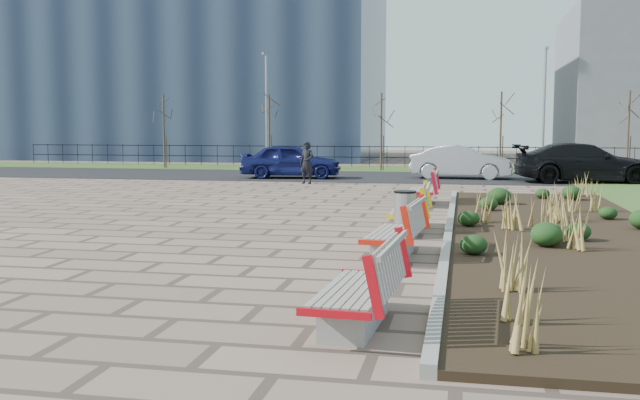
% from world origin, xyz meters
% --- Properties ---
extents(ground, '(120.00, 120.00, 0.00)m').
position_xyz_m(ground, '(0.00, 0.00, 0.00)').
color(ground, '#7E6556').
rests_on(ground, ground).
extents(planting_bed, '(4.50, 18.00, 0.10)m').
position_xyz_m(planting_bed, '(6.25, 5.00, 0.05)').
color(planting_bed, black).
rests_on(planting_bed, ground).
extents(planting_curb, '(0.16, 18.00, 0.15)m').
position_xyz_m(planting_curb, '(3.92, 5.00, 0.07)').
color(planting_curb, gray).
rests_on(planting_curb, ground).
extents(grass_verge_far, '(80.00, 5.00, 0.04)m').
position_xyz_m(grass_verge_far, '(0.00, 28.00, 0.02)').
color(grass_verge_far, '#33511E').
rests_on(grass_verge_far, ground).
extents(road, '(80.00, 7.00, 0.02)m').
position_xyz_m(road, '(0.00, 22.00, 0.01)').
color(road, black).
rests_on(road, ground).
extents(bench_a, '(1.03, 2.15, 1.00)m').
position_xyz_m(bench_a, '(3.00, -2.41, 0.50)').
color(bench_a, red).
rests_on(bench_a, ground).
extents(bench_b, '(1.07, 2.17, 1.00)m').
position_xyz_m(bench_b, '(3.00, 2.08, 0.50)').
color(bench_b, red).
rests_on(bench_b, ground).
extents(bench_c, '(0.94, 2.12, 1.00)m').
position_xyz_m(bench_c, '(3.00, 5.51, 0.50)').
color(bench_c, yellow).
rests_on(bench_c, ground).
extents(bench_d, '(0.90, 2.10, 1.00)m').
position_xyz_m(bench_d, '(3.00, 10.80, 0.50)').
color(bench_d, '#B30B24').
rests_on(bench_d, ground).
extents(litter_bin, '(0.45, 0.45, 0.96)m').
position_xyz_m(litter_bin, '(3.02, 4.36, 0.48)').
color(litter_bin, '#B2B2B7').
rests_on(litter_bin, ground).
extents(pedestrian, '(0.72, 0.59, 1.70)m').
position_xyz_m(pedestrian, '(-2.00, 17.71, 0.85)').
color(pedestrian, black).
rests_on(pedestrian, ground).
extents(car_blue, '(4.63, 2.30, 1.52)m').
position_xyz_m(car_blue, '(-3.34, 20.47, 0.78)').
color(car_blue, '#131854').
rests_on(car_blue, road).
extents(car_silver, '(4.49, 1.77, 1.46)m').
position_xyz_m(car_silver, '(4.10, 21.68, 0.75)').
color(car_silver, '#A4A5AB').
rests_on(car_silver, road).
extents(car_black, '(5.73, 2.75, 1.61)m').
position_xyz_m(car_black, '(9.05, 20.34, 0.82)').
color(car_black, black).
rests_on(car_black, road).
extents(tree_a, '(1.40, 1.40, 4.00)m').
position_xyz_m(tree_a, '(-12.00, 26.50, 2.04)').
color(tree_a, '#4C3D2D').
rests_on(tree_a, grass_verge_far).
extents(tree_b, '(1.40, 1.40, 4.00)m').
position_xyz_m(tree_b, '(-6.00, 26.50, 2.04)').
color(tree_b, '#4C3D2D').
rests_on(tree_b, grass_verge_far).
extents(tree_c, '(1.40, 1.40, 4.00)m').
position_xyz_m(tree_c, '(0.00, 26.50, 2.04)').
color(tree_c, '#4C3D2D').
rests_on(tree_c, grass_verge_far).
extents(tree_d, '(1.40, 1.40, 4.00)m').
position_xyz_m(tree_d, '(6.00, 26.50, 2.04)').
color(tree_d, '#4C3D2D').
rests_on(tree_d, grass_verge_far).
extents(tree_e, '(1.40, 1.40, 4.00)m').
position_xyz_m(tree_e, '(12.00, 26.50, 2.04)').
color(tree_e, '#4C3D2D').
rests_on(tree_e, grass_verge_far).
extents(lamp_west, '(0.24, 0.60, 6.00)m').
position_xyz_m(lamp_west, '(-6.00, 26.00, 3.04)').
color(lamp_west, gray).
rests_on(lamp_west, grass_verge_far).
extents(lamp_east, '(0.24, 0.60, 6.00)m').
position_xyz_m(lamp_east, '(8.00, 26.00, 3.04)').
color(lamp_east, gray).
rests_on(lamp_east, grass_verge_far).
extents(railing_fence, '(44.00, 0.10, 1.20)m').
position_xyz_m(railing_fence, '(0.00, 29.50, 0.64)').
color(railing_fence, black).
rests_on(railing_fence, grass_verge_far).
extents(building_glass, '(40.00, 14.00, 15.00)m').
position_xyz_m(building_glass, '(-22.00, 40.00, 7.50)').
color(building_glass, '#192338').
rests_on(building_glass, ground).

